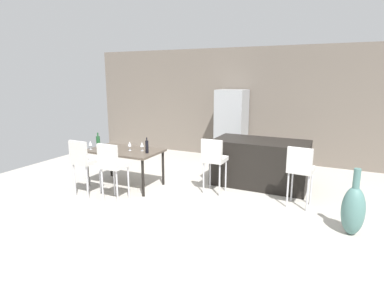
{
  "coord_description": "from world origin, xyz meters",
  "views": [
    {
      "loc": [
        1.92,
        -5.15,
        2.17
      ],
      "look_at": [
        -0.73,
        0.42,
        0.85
      ],
      "focal_mm": 29.68,
      "sensor_mm": 36.0,
      "label": 1
    }
  ],
  "objects_px": {
    "dining_chair_far": "(112,163)",
    "wine_glass_near": "(142,145)",
    "wine_glass_far": "(90,143)",
    "refrigerator": "(231,126)",
    "bar_chair_middle": "(300,167)",
    "dining_chair_near": "(83,159)",
    "bar_chair_left": "(214,157)",
    "wine_bottle_middle": "(98,142)",
    "dining_table": "(125,153)",
    "kitchen_island": "(260,163)",
    "wine_glass_right": "(130,144)",
    "floor_vase": "(353,210)",
    "wine_bottle_left": "(147,147)"
  },
  "relations": [
    {
      "from": "wine_glass_far",
      "to": "bar_chair_middle",
      "type": "bearing_deg",
      "value": 8.9
    },
    {
      "from": "wine_glass_right",
      "to": "wine_glass_far",
      "type": "distance_m",
      "value": 0.8
    },
    {
      "from": "floor_vase",
      "to": "kitchen_island",
      "type": "bearing_deg",
      "value": 137.55
    },
    {
      "from": "wine_bottle_left",
      "to": "refrigerator",
      "type": "bearing_deg",
      "value": 75.62
    },
    {
      "from": "kitchen_island",
      "to": "dining_table",
      "type": "distance_m",
      "value": 2.73
    },
    {
      "from": "bar_chair_left",
      "to": "wine_glass_right",
      "type": "height_order",
      "value": "bar_chair_left"
    },
    {
      "from": "refrigerator",
      "to": "floor_vase",
      "type": "height_order",
      "value": "refrigerator"
    },
    {
      "from": "bar_chair_left",
      "to": "wine_bottle_middle",
      "type": "relative_size",
      "value": 3.17
    },
    {
      "from": "kitchen_island",
      "to": "dining_chair_far",
      "type": "height_order",
      "value": "dining_chair_far"
    },
    {
      "from": "dining_table",
      "to": "refrigerator",
      "type": "xyz_separation_m",
      "value": [
        1.29,
        2.79,
        0.25
      ]
    },
    {
      "from": "dining_chair_near",
      "to": "dining_table",
      "type": "bearing_deg",
      "value": 67.17
    },
    {
      "from": "wine_glass_right",
      "to": "refrigerator",
      "type": "bearing_deg",
      "value": 67.31
    },
    {
      "from": "kitchen_island",
      "to": "dining_chair_near",
      "type": "relative_size",
      "value": 1.76
    },
    {
      "from": "dining_chair_near",
      "to": "wine_glass_near",
      "type": "xyz_separation_m",
      "value": [
        0.69,
        0.86,
        0.17
      ]
    },
    {
      "from": "wine_bottle_middle",
      "to": "floor_vase",
      "type": "bearing_deg",
      "value": -1.84
    },
    {
      "from": "wine_glass_far",
      "to": "wine_bottle_middle",
      "type": "bearing_deg",
      "value": 41.59
    },
    {
      "from": "dining_chair_near",
      "to": "wine_bottle_middle",
      "type": "xyz_separation_m",
      "value": [
        -0.19,
        0.62,
        0.18
      ]
    },
    {
      "from": "bar_chair_middle",
      "to": "floor_vase",
      "type": "relative_size",
      "value": 1.1
    },
    {
      "from": "kitchen_island",
      "to": "wine_glass_right",
      "type": "relative_size",
      "value": 10.62
    },
    {
      "from": "wine_bottle_middle",
      "to": "refrigerator",
      "type": "bearing_deg",
      "value": 58.54
    },
    {
      "from": "wine_glass_far",
      "to": "wine_glass_right",
      "type": "bearing_deg",
      "value": 19.54
    },
    {
      "from": "wine_bottle_left",
      "to": "wine_bottle_middle",
      "type": "relative_size",
      "value": 0.92
    },
    {
      "from": "wine_bottle_middle",
      "to": "bar_chair_left",
      "type": "bearing_deg",
      "value": 12.74
    },
    {
      "from": "kitchen_island",
      "to": "dining_chair_near",
      "type": "xyz_separation_m",
      "value": [
        -2.77,
        -1.99,
        0.24
      ]
    },
    {
      "from": "wine_bottle_middle",
      "to": "wine_glass_right",
      "type": "relative_size",
      "value": 1.9
    },
    {
      "from": "dining_table",
      "to": "kitchen_island",
      "type": "bearing_deg",
      "value": 26.4
    },
    {
      "from": "wine_glass_near",
      "to": "dining_table",
      "type": "bearing_deg",
      "value": -167.91
    },
    {
      "from": "bar_chair_middle",
      "to": "refrigerator",
      "type": "height_order",
      "value": "refrigerator"
    },
    {
      "from": "dining_chair_far",
      "to": "wine_glass_near",
      "type": "relative_size",
      "value": 6.03
    },
    {
      "from": "dining_table",
      "to": "floor_vase",
      "type": "distance_m",
      "value": 4.12
    },
    {
      "from": "refrigerator",
      "to": "bar_chair_middle",
      "type": "bearing_deg",
      "value": -50.37
    },
    {
      "from": "dining_chair_near",
      "to": "dining_chair_far",
      "type": "height_order",
      "value": "same"
    },
    {
      "from": "wine_glass_right",
      "to": "floor_vase",
      "type": "relative_size",
      "value": 0.18
    },
    {
      "from": "dining_chair_near",
      "to": "wine_bottle_left",
      "type": "relative_size",
      "value": 3.46
    },
    {
      "from": "bar_chair_middle",
      "to": "wine_bottle_left",
      "type": "relative_size",
      "value": 3.46
    },
    {
      "from": "dining_chair_near",
      "to": "dining_chair_far",
      "type": "xyz_separation_m",
      "value": [
        0.66,
        -0.0,
        0.0
      ]
    },
    {
      "from": "wine_bottle_left",
      "to": "wine_glass_far",
      "type": "relative_size",
      "value": 1.74
    },
    {
      "from": "kitchen_island",
      "to": "bar_chair_left",
      "type": "xyz_separation_m",
      "value": [
        -0.67,
        -0.86,
        0.24
      ]
    },
    {
      "from": "bar_chair_left",
      "to": "wine_bottle_left",
      "type": "bearing_deg",
      "value": -161.76
    },
    {
      "from": "wine_bottle_middle",
      "to": "wine_glass_near",
      "type": "distance_m",
      "value": 0.92
    },
    {
      "from": "wine_glass_far",
      "to": "refrigerator",
      "type": "xyz_separation_m",
      "value": [
        1.92,
        3.05,
        0.06
      ]
    },
    {
      "from": "dining_table",
      "to": "wine_glass_right",
      "type": "height_order",
      "value": "wine_glass_right"
    },
    {
      "from": "bar_chair_middle",
      "to": "floor_vase",
      "type": "height_order",
      "value": "bar_chair_middle"
    },
    {
      "from": "dining_table",
      "to": "dining_chair_near",
      "type": "height_order",
      "value": "dining_chair_near"
    },
    {
      "from": "bar_chair_left",
      "to": "dining_table",
      "type": "relative_size",
      "value": 0.73
    },
    {
      "from": "wine_glass_near",
      "to": "wine_bottle_middle",
      "type": "bearing_deg",
      "value": -164.72
    },
    {
      "from": "floor_vase",
      "to": "dining_chair_far",
      "type": "bearing_deg",
      "value": -172.89
    },
    {
      "from": "refrigerator",
      "to": "bar_chair_left",
      "type": "bearing_deg",
      "value": -78.87
    },
    {
      "from": "wine_bottle_left",
      "to": "dining_table",
      "type": "bearing_deg",
      "value": 175.53
    },
    {
      "from": "wine_glass_far",
      "to": "wine_glass_near",
      "type": "xyz_separation_m",
      "value": [
        0.99,
        0.34,
        0.0
      ]
    }
  ]
}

